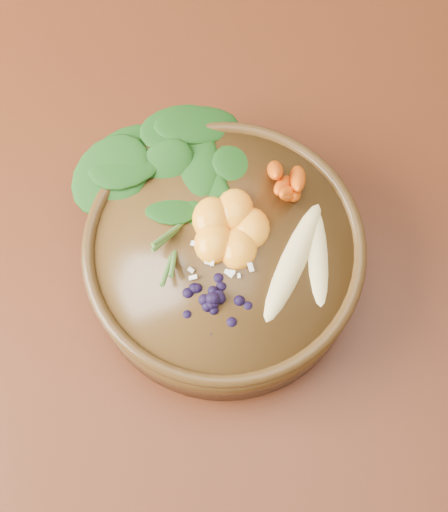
{
  "coord_description": "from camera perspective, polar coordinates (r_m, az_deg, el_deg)",
  "views": [
    {
      "loc": [
        -0.07,
        -0.31,
        1.59
      ],
      "look_at": [
        -0.11,
        -0.01,
        0.8
      ],
      "focal_mm": 50.0,
      "sensor_mm": 36.0,
      "label": 1
    }
  ],
  "objects": [
    {
      "name": "coconut_flakes",
      "position": [
        0.8,
        -0.18,
        -0.51
      ],
      "size": [
        0.11,
        0.09,
        0.01
      ],
      "primitive_type": null,
      "rotation": [
        0.0,
        0.0,
        -0.08
      ],
      "color": "white",
      "rests_on": "stoneware_bowl"
    },
    {
      "name": "kale_heap",
      "position": [
        0.82,
        -2.45,
        6.43
      ],
      "size": [
        0.23,
        0.21,
        0.05
      ],
      "primitive_type": null,
      "rotation": [
        0.0,
        0.0,
        -0.08
      ],
      "color": "#1A4A14",
      "rests_on": "stoneware_bowl"
    },
    {
      "name": "stoneware_bowl",
      "position": [
        0.85,
        0.0,
        -0.24
      ],
      "size": [
        0.35,
        0.35,
        0.09
      ],
      "primitive_type": "cylinder",
      "rotation": [
        0.0,
        0.0,
        -0.08
      ],
      "color": "#472F13",
      "rests_on": "dining_table"
    },
    {
      "name": "mandarin_cluster",
      "position": [
        0.8,
        0.46,
        2.6
      ],
      "size": [
        0.1,
        0.11,
        0.04
      ],
      "primitive_type": null,
      "rotation": [
        0.0,
        0.0,
        -0.08
      ],
      "color": "orange",
      "rests_on": "stoneware_bowl"
    },
    {
      "name": "blueberry_pile",
      "position": [
        0.76,
        -0.82,
        -3.12
      ],
      "size": [
        0.16,
        0.12,
        0.04
      ],
      "primitive_type": null,
      "rotation": [
        0.0,
        0.0,
        -0.08
      ],
      "color": "black",
      "rests_on": "stoneware_bowl"
    },
    {
      "name": "banana_halves",
      "position": [
        0.79,
        6.65,
        0.23
      ],
      "size": [
        0.09,
        0.18,
        0.03
      ],
      "rotation": [
        0.0,
        0.0,
        -0.08
      ],
      "color": "#E0CC84",
      "rests_on": "stoneware_bowl"
    },
    {
      "name": "dining_table",
      "position": [
        0.98,
        6.71,
        -3.24
      ],
      "size": [
        1.6,
        0.9,
        0.75
      ],
      "color": "#331C0C",
      "rests_on": "ground"
    },
    {
      "name": "carrot_cluster",
      "position": [
        0.8,
        5.41,
        6.86
      ],
      "size": [
        0.07,
        0.07,
        0.09
      ],
      "primitive_type": null,
      "rotation": [
        0.0,
        0.0,
        -0.08
      ],
      "color": "#DC520B",
      "rests_on": "stoneware_bowl"
    },
    {
      "name": "ground",
      "position": [
        1.62,
        4.13,
        -10.38
      ],
      "size": [
        4.0,
        4.0,
        0.0
      ],
      "primitive_type": "plane",
      "color": "#381E0F",
      "rests_on": "ground"
    }
  ]
}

